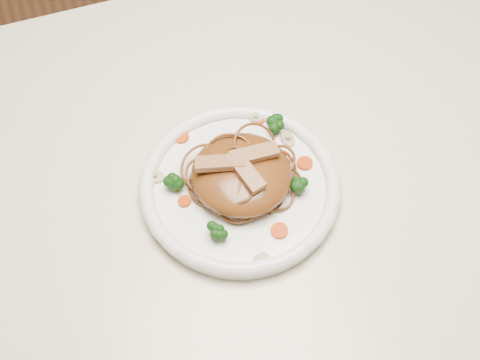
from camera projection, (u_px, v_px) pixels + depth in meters
name	position (u px, v px, depth m)	size (l,w,h in m)	color
ground	(256.00, 339.00, 1.52)	(4.00, 4.00, 0.00)	brown
table	(264.00, 196.00, 0.97)	(1.20, 0.80, 0.75)	beige
plate	(240.00, 189.00, 0.85)	(0.27, 0.27, 0.02)	white
noodle_mound	(241.00, 174.00, 0.83)	(0.13, 0.13, 0.04)	brown
chicken_a	(255.00, 154.00, 0.81)	(0.06, 0.02, 0.01)	#A8784F
chicken_b	(220.00, 163.00, 0.81)	(0.06, 0.02, 0.01)	#A8784F
chicken_c	(246.00, 171.00, 0.80)	(0.06, 0.02, 0.01)	#A8784F
broccoli_0	(275.00, 125.00, 0.89)	(0.03, 0.03, 0.03)	#103F0D
broccoli_1	(174.00, 182.00, 0.83)	(0.03, 0.03, 0.03)	#103F0D
broccoli_2	(216.00, 231.00, 0.79)	(0.02, 0.02, 0.03)	#103F0D
broccoli_3	(300.00, 183.00, 0.83)	(0.02, 0.02, 0.03)	#103F0D
carrot_0	(259.00, 119.00, 0.91)	(0.02, 0.02, 0.01)	#D53E07
carrot_1	(184.00, 201.00, 0.83)	(0.02, 0.02, 0.01)	#D53E07
carrot_2	(305.00, 163.00, 0.86)	(0.02, 0.02, 0.01)	#D53E07
carrot_3	(181.00, 137.00, 0.89)	(0.02, 0.02, 0.01)	#D53E07
carrot_4	(279.00, 231.00, 0.80)	(0.02, 0.02, 0.01)	#D53E07
mushroom_0	(261.00, 260.00, 0.78)	(0.02, 0.02, 0.01)	beige
mushroom_1	(288.00, 139.00, 0.89)	(0.03, 0.03, 0.01)	beige
mushroom_2	(155.00, 177.00, 0.85)	(0.03, 0.03, 0.01)	beige
mushroom_3	(256.00, 118.00, 0.91)	(0.02, 0.02, 0.01)	beige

